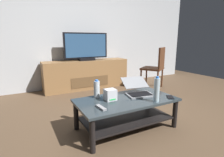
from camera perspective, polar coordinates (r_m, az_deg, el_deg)
name	(u,v)px	position (r m, az deg, el deg)	size (l,w,h in m)	color
ground_plane	(135,127)	(2.34, 7.53, -15.34)	(7.68, 7.68, 0.00)	brown
back_wall	(76,26)	(4.26, -11.67, 16.38)	(6.40, 0.12, 2.80)	silver
coffee_table	(126,108)	(2.21, 4.60, -9.46)	(1.21, 0.63, 0.38)	#2D383D
media_cabinet	(87,74)	(4.05, -8.17, 1.34)	(1.89, 0.43, 0.64)	olive
television	(86,47)	(3.96, -8.33, 9.93)	(0.98, 0.20, 0.60)	black
dining_chair	(156,66)	(4.08, 13.98, 4.00)	(0.61, 0.61, 0.92)	#59331E
laptop	(138,90)	(2.36, 8.27, -3.55)	(0.41, 0.47, 0.19)	gray
router_box	(110,95)	(2.10, -0.56, -5.23)	(0.13, 0.12, 0.13)	silver
water_bottle_near	(157,90)	(2.09, 14.21, -3.55)	(0.07, 0.07, 0.30)	silver
water_bottle_far	(97,89)	(2.19, -4.96, -3.46)	(0.07, 0.07, 0.23)	silver
cell_phone	(170,97)	(2.32, 18.25, -5.73)	(0.07, 0.14, 0.01)	black
tv_remote	(101,108)	(1.87, -3.57, -9.34)	(0.04, 0.16, 0.02)	#99999E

